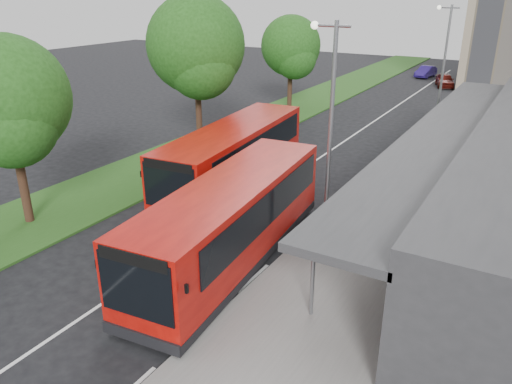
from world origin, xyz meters
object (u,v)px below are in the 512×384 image
tree_near (9,106)px  car_far (426,72)px  lamp_post_near (329,120)px  bus_main (232,222)px  lamp_post_far (443,58)px  car_near (445,80)px  tree_mid (196,51)px  bollard (434,126)px  litter_bin (412,172)px  bus_second (234,158)px  tree_far (291,50)px

tree_near → car_far: tree_near is taller
lamp_post_near → bus_main: 5.04m
lamp_post_near → lamp_post_far: size_ratio=1.00×
car_near → car_far: car_near is taller
lamp_post_near → tree_mid: bearing=147.6°
tree_near → bollard: 25.39m
litter_bin → bus_second: bearing=-145.0°
lamp_post_far → car_far: (-5.52, 21.24, -4.11)m
tree_near → litter_bin: size_ratio=8.26×
car_near → tree_near: bearing=-119.3°
car_far → tree_near: bearing=-89.5°
tree_far → car_far: 23.26m
tree_far → bus_main: size_ratio=0.67×
tree_mid → bus_main: tree_mid is taller
litter_bin → lamp_post_far: bearing=96.9°
tree_near → bus_second: 9.83m
bollard → litter_bin: bearing=-84.0°
lamp_post_near → bus_main: bearing=-121.7°
lamp_post_near → bus_main: size_ratio=0.73×
tree_near → bollard: bearing=62.4°
tree_far → car_far: (5.61, 22.19, -4.13)m
tree_near → tree_far: size_ratio=1.04×
bollard → car_near: (-3.01, 19.08, -0.01)m
bus_main → car_far: size_ratio=2.96×
litter_bin → bollard: bearing=96.0°
tree_near → lamp_post_near: 12.18m
tree_mid → car_far: bearing=80.7°
bus_main → litter_bin: bearing=66.7°
tree_near → tree_far: bearing=90.0°
tree_mid → bus_main: size_ratio=0.82×
bollard → lamp_post_near: bearing=-91.6°
tree_mid → lamp_post_near: (11.13, -7.05, -1.07)m
lamp_post_far → tree_mid: bearing=-130.7°
tree_near → bus_main: (9.06, 1.60, -3.39)m
car_far → litter_bin: bearing=-70.8°
tree_far → car_far: bearing=75.8°
tree_near → bus_main: tree_near is taller
tree_far → bus_main: tree_far is taller
tree_mid → litter_bin: 13.64m
bus_second → car_near: 33.87m
tree_mid → tree_far: (0.00, 12.00, -1.05)m
tree_far → litter_bin: tree_far is taller
tree_far → car_near: (8.59, 17.25, -4.09)m
tree_mid → bollard: 16.26m
lamp_post_far → car_near: size_ratio=2.09×
tree_far → car_near: size_ratio=1.92×
tree_mid → tree_far: tree_mid is taller
bus_second → car_far: size_ratio=3.02×
bus_second → tree_near: bearing=-130.7°
bus_second → bus_main: bearing=-63.3°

